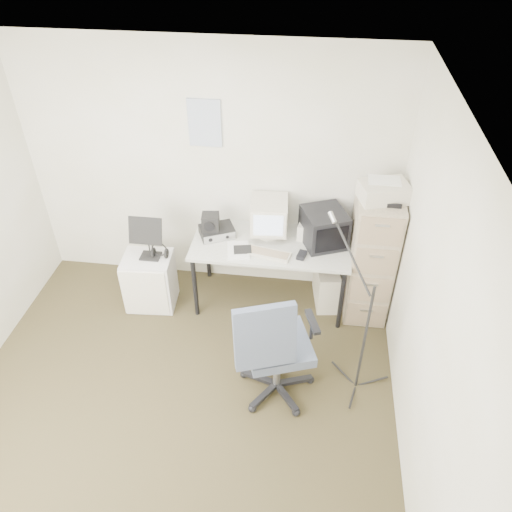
# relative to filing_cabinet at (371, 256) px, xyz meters

# --- Properties ---
(floor) EXTENTS (3.60, 3.60, 0.01)m
(floor) POSITION_rel_filing_cabinet_xyz_m (-1.58, -1.48, -0.66)
(floor) COLOR #3D3820
(floor) RESTS_ON ground
(ceiling) EXTENTS (3.60, 3.60, 0.01)m
(ceiling) POSITION_rel_filing_cabinet_xyz_m (-1.58, -1.48, 1.85)
(ceiling) COLOR white
(ceiling) RESTS_ON ground
(wall_back) EXTENTS (3.60, 0.02, 2.50)m
(wall_back) POSITION_rel_filing_cabinet_xyz_m (-1.58, 0.32, 0.60)
(wall_back) COLOR beige
(wall_back) RESTS_ON ground
(wall_right) EXTENTS (0.02, 3.60, 2.50)m
(wall_right) POSITION_rel_filing_cabinet_xyz_m (0.22, -1.48, 0.60)
(wall_right) COLOR beige
(wall_right) RESTS_ON ground
(wall_calendar) EXTENTS (0.30, 0.02, 0.44)m
(wall_calendar) POSITION_rel_filing_cabinet_xyz_m (-1.60, 0.31, 1.10)
(wall_calendar) COLOR white
(wall_calendar) RESTS_ON wall_back
(filing_cabinet) EXTENTS (0.40, 0.60, 1.30)m
(filing_cabinet) POSITION_rel_filing_cabinet_xyz_m (0.00, 0.00, 0.00)
(filing_cabinet) COLOR #C7AF93
(filing_cabinet) RESTS_ON floor
(printer) EXTENTS (0.46, 0.38, 0.16)m
(printer) POSITION_rel_filing_cabinet_xyz_m (0.00, -0.05, 0.73)
(printer) COLOR beige
(printer) RESTS_ON filing_cabinet
(desk) EXTENTS (1.50, 0.70, 0.73)m
(desk) POSITION_rel_filing_cabinet_xyz_m (-0.95, -0.03, -0.29)
(desk) COLOR silver
(desk) RESTS_ON floor
(crt_monitor) EXTENTS (0.37, 0.38, 0.38)m
(crt_monitor) POSITION_rel_filing_cabinet_xyz_m (-0.99, 0.11, 0.27)
(crt_monitor) COLOR beige
(crt_monitor) RESTS_ON desk
(crt_tv) EXTENTS (0.49, 0.50, 0.34)m
(crt_tv) POSITION_rel_filing_cabinet_xyz_m (-0.47, 0.05, 0.25)
(crt_tv) COLOR black
(crt_tv) RESTS_ON desk
(desk_speaker) EXTENTS (0.10, 0.10, 0.16)m
(desk_speaker) POSITION_rel_filing_cabinet_xyz_m (-0.66, 0.06, 0.16)
(desk_speaker) COLOR silver
(desk_speaker) RESTS_ON desk
(keyboard) EXTENTS (0.44, 0.23, 0.02)m
(keyboard) POSITION_rel_filing_cabinet_xyz_m (-0.96, -0.21, 0.09)
(keyboard) COLOR beige
(keyboard) RESTS_ON desk
(mouse) EXTENTS (0.10, 0.14, 0.04)m
(mouse) POSITION_rel_filing_cabinet_xyz_m (-0.65, -0.21, 0.10)
(mouse) COLOR black
(mouse) RESTS_ON desk
(radio_receiver) EXTENTS (0.39, 0.34, 0.09)m
(radio_receiver) POSITION_rel_filing_cabinet_xyz_m (-1.48, 0.03, 0.13)
(radio_receiver) COLOR black
(radio_receiver) RESTS_ON desk
(radio_speaker) EXTENTS (0.18, 0.17, 0.16)m
(radio_speaker) POSITION_rel_filing_cabinet_xyz_m (-1.53, -0.00, 0.25)
(radio_speaker) COLOR black
(radio_speaker) RESTS_ON radio_receiver
(papers) EXTENTS (0.25, 0.31, 0.02)m
(papers) POSITION_rel_filing_cabinet_xyz_m (-1.24, -0.20, 0.09)
(papers) COLOR white
(papers) RESTS_ON desk
(pc_tower) EXTENTS (0.27, 0.49, 0.44)m
(pc_tower) POSITION_rel_filing_cabinet_xyz_m (-0.39, 0.04, -0.43)
(pc_tower) COLOR beige
(pc_tower) RESTS_ON floor
(office_chair) EXTENTS (0.84, 0.84, 1.14)m
(office_chair) POSITION_rel_filing_cabinet_xyz_m (-0.78, -1.14, -0.08)
(office_chair) COLOR slate
(office_chair) RESTS_ON floor
(side_cart) EXTENTS (0.49, 0.41, 0.58)m
(side_cart) POSITION_rel_filing_cabinet_xyz_m (-2.14, -0.22, -0.36)
(side_cart) COLOR silver
(side_cart) RESTS_ON floor
(music_stand) EXTENTS (0.34, 0.23, 0.46)m
(music_stand) POSITION_rel_filing_cabinet_xyz_m (-2.10, -0.20, 0.16)
(music_stand) COLOR black
(music_stand) RESTS_ON side_cart
(headphones) EXTENTS (0.20, 0.20, 0.03)m
(headphones) POSITION_rel_filing_cabinet_xyz_m (-2.01, -0.18, -0.02)
(headphones) COLOR black
(headphones) RESTS_ON side_cart
(mic_stand) EXTENTS (0.03, 0.03, 1.48)m
(mic_stand) POSITION_rel_filing_cabinet_xyz_m (-0.09, -1.02, 0.09)
(mic_stand) COLOR black
(mic_stand) RESTS_ON floor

